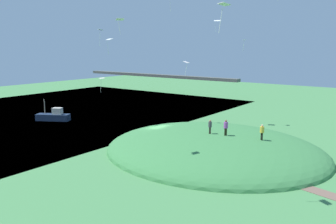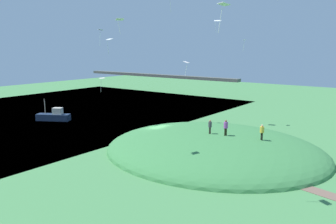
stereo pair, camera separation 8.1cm
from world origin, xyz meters
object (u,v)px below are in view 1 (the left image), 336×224
Objects in this scene: kite_7 at (102,79)px; mooring_post at (163,128)px; boat_on_lake at (54,116)px; person_with_child at (210,125)px; kite_0 at (217,21)px; person_walking_path at (226,126)px; kite_6 at (100,31)px; kite_3 at (120,20)px; kite_4 at (186,63)px; kite_9 at (244,41)px; person_on_hilltop at (262,130)px; kite_2 at (224,6)px; kite_8 at (109,40)px.

mooring_post is at bearing 20.71° from kite_7.
person_with_child is (30.41, -0.74, 2.70)m from boat_on_lake.
person_walking_path is at bearing -56.81° from kite_0.
person_with_child reaches higher than boat_on_lake.
boat_on_lake is 20.48m from kite_6.
kite_3 is at bearing -65.64° from mooring_post.
kite_4 is 0.96× the size of kite_6.
kite_6 is (15.19, -2.87, 13.43)m from boat_on_lake.
kite_4 is at bearing -10.23° from mooring_post.
kite_9 is (11.49, 18.44, -1.14)m from kite_6.
kite_9 reaches higher than mooring_post.
kite_6 is 0.98× the size of kite_7.
boat_on_lake is 3.05× the size of kite_0.
kite_6 is at bearing 153.49° from person_with_child.
kite_0 reaches higher than boat_on_lake.
kite_3 is 0.67× the size of kite_6.
kite_7 reaches higher than person_walking_path.
person_walking_path is at bearing -118.38° from person_on_hilltop.
kite_2 is 0.99× the size of kite_6.
kite_2 is at bearing -2.83° from kite_3.
kite_8 reaches higher than person_on_hilltop.
kite_6 is at bearing -39.88° from boat_on_lake.
mooring_post is (-7.54, -10.32, -12.60)m from kite_9.
person_with_child is 20.16m from kite_0.
person_with_child is 0.74× the size of kite_7.
kite_2 is (37.31, -11.26, 14.30)m from boat_on_lake.
kite_4 is 10.65m from mooring_post.
person_on_hilltop is 2.02× the size of mooring_post.
kite_4 reaches higher than kite_7.
person_with_child reaches higher than person_on_hilltop.
person_with_child is at bearing 150.10° from person_walking_path.
person_walking_path is 0.87× the size of kite_4.
kite_0 reaches higher than mooring_post.
kite_8 is (-17.24, -0.83, 9.52)m from person_walking_path.
kite_8 is at bearing 155.67° from kite_2.
kite_9 is 17.95m from mooring_post.
kite_2 is (5.13, -10.95, 11.52)m from person_walking_path.
person_walking_path is 20.22m from kite_6.
kite_4 is 0.94× the size of kite_7.
kite_8 is (4.87, -2.97, 5.62)m from kite_7.
kite_9 is at bearing 53.83° from mooring_post.
person_walking_path is 1.05× the size of kite_9.
kite_2 is 31.17m from kite_7.
boat_on_lake is 3.46× the size of person_with_child.
kite_9 is (-10.63, 26.83, -2.00)m from kite_2.
person_on_hilltop is at bearing -1.87° from kite_7.
kite_0 is at bearing -146.90° from kite_9.
person_walking_path is 19.31m from kite_9.
kite_4 is 1.21× the size of kite_9.
person_walking_path is 0.82× the size of kite_7.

